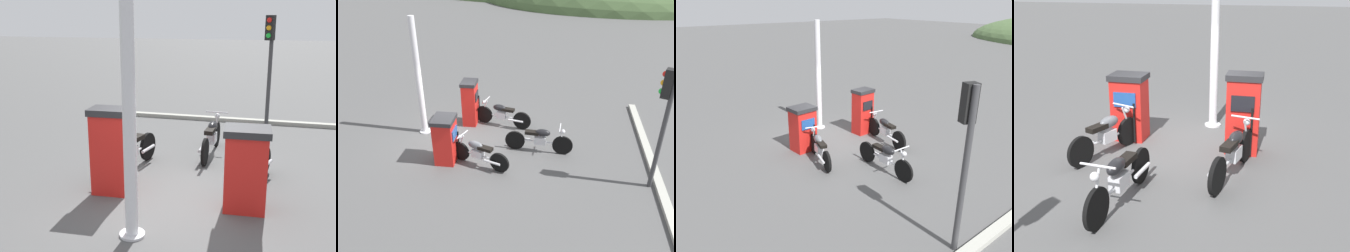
% 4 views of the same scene
% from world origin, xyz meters
% --- Properties ---
extents(ground_plane, '(120.00, 120.00, 0.00)m').
position_xyz_m(ground_plane, '(0.00, 0.00, 0.00)').
color(ground_plane, '#4C4C4C').
extents(fuel_pump_near, '(0.70, 0.83, 1.49)m').
position_xyz_m(fuel_pump_near, '(-0.10, -1.27, 0.76)').
color(fuel_pump_near, red).
rests_on(fuel_pump_near, ground).
extents(fuel_pump_far, '(0.60, 0.77, 1.67)m').
position_xyz_m(fuel_pump_far, '(-0.10, 1.27, 0.85)').
color(fuel_pump_far, red).
rests_on(fuel_pump_far, ground).
extents(motorcycle_near_pump, '(1.94, 0.78, 0.95)m').
position_xyz_m(motorcycle_near_pump, '(0.93, -1.32, 0.45)').
color(motorcycle_near_pump, black).
rests_on(motorcycle_near_pump, ground).
extents(motorcycle_far_pump, '(2.14, 0.65, 0.97)m').
position_xyz_m(motorcycle_far_pump, '(1.07, 1.32, 0.46)').
color(motorcycle_far_pump, black).
rests_on(motorcycle_far_pump, ground).
extents(motorcycle_extra, '(2.17, 0.56, 0.96)m').
position_xyz_m(motorcycle_extra, '(2.64, -0.18, 0.47)').
color(motorcycle_extra, black).
rests_on(motorcycle_extra, ground).
extents(roadside_traffic_light, '(0.40, 0.30, 3.37)m').
position_xyz_m(roadside_traffic_light, '(5.78, -1.31, 2.32)').
color(roadside_traffic_light, '#38383A').
rests_on(roadside_traffic_light, ground).
extents(canopy_support_pole, '(0.40, 0.40, 4.03)m').
position_xyz_m(canopy_support_pole, '(-1.52, 0.30, 1.94)').
color(canopy_support_pole, silver).
rests_on(canopy_support_pole, ground).
extents(road_edge_kerb, '(0.44, 7.94, 0.12)m').
position_xyz_m(road_edge_kerb, '(6.08, 0.00, 0.06)').
color(road_edge_kerb, '#9E9E93').
rests_on(road_edge_kerb, ground).
extents(distant_hill_main, '(32.33, 25.55, 10.55)m').
position_xyz_m(distant_hill_main, '(7.74, 35.94, 0.00)').
color(distant_hill_main, '#476038').
rests_on(distant_hill_main, ground).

